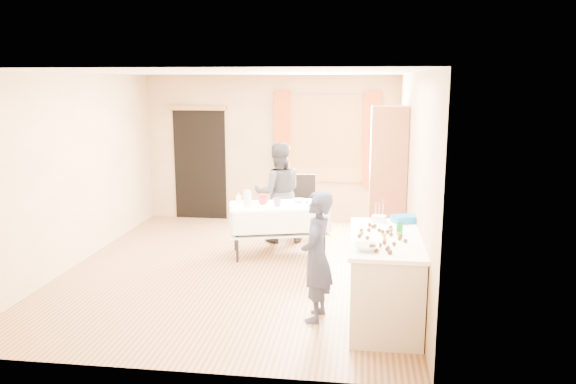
# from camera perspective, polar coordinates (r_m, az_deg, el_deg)

# --- Properties ---
(floor) EXTENTS (4.50, 5.50, 0.02)m
(floor) POSITION_cam_1_polar(r_m,az_deg,el_deg) (7.69, -5.07, -7.83)
(floor) COLOR #9E7047
(floor) RESTS_ON ground
(ceiling) EXTENTS (4.50, 5.50, 0.02)m
(ceiling) POSITION_cam_1_polar(r_m,az_deg,el_deg) (7.27, -5.43, 12.08)
(ceiling) COLOR white
(ceiling) RESTS_ON floor
(wall_back) EXTENTS (4.50, 0.02, 2.60)m
(wall_back) POSITION_cam_1_polar(r_m,az_deg,el_deg) (10.05, -1.78, 4.40)
(wall_back) COLOR tan
(wall_back) RESTS_ON floor
(wall_front) EXTENTS (4.50, 0.02, 2.60)m
(wall_front) POSITION_cam_1_polar(r_m,az_deg,el_deg) (4.78, -12.53, -3.56)
(wall_front) COLOR tan
(wall_front) RESTS_ON floor
(wall_left) EXTENTS (0.02, 5.50, 2.60)m
(wall_left) POSITION_cam_1_polar(r_m,az_deg,el_deg) (8.17, -20.91, 2.07)
(wall_left) COLOR tan
(wall_left) RESTS_ON floor
(wall_right) EXTENTS (0.02, 5.50, 2.60)m
(wall_right) POSITION_cam_1_polar(r_m,az_deg,el_deg) (7.22, 12.54, 1.43)
(wall_right) COLOR tan
(wall_right) RESTS_ON floor
(window_frame) EXTENTS (1.32, 0.06, 1.52)m
(window_frame) POSITION_cam_1_polar(r_m,az_deg,el_deg) (9.88, 3.93, 5.42)
(window_frame) COLOR olive
(window_frame) RESTS_ON wall_back
(window_pane) EXTENTS (1.20, 0.02, 1.40)m
(window_pane) POSITION_cam_1_polar(r_m,az_deg,el_deg) (9.87, 3.92, 5.41)
(window_pane) COLOR white
(window_pane) RESTS_ON wall_back
(curtain_left) EXTENTS (0.28, 0.06, 1.65)m
(curtain_left) POSITION_cam_1_polar(r_m,az_deg,el_deg) (9.91, -0.61, 5.47)
(curtain_left) COLOR #A3481D
(curtain_left) RESTS_ON wall_back
(curtain_right) EXTENTS (0.28, 0.06, 1.65)m
(curtain_right) POSITION_cam_1_polar(r_m,az_deg,el_deg) (9.81, 8.48, 5.29)
(curtain_right) COLOR #A3481D
(curtain_right) RESTS_ON wall_back
(doorway) EXTENTS (0.95, 0.04, 2.00)m
(doorway) POSITION_cam_1_polar(r_m,az_deg,el_deg) (10.35, -8.93, 2.79)
(doorway) COLOR black
(doorway) RESTS_ON floor
(door_lintel) EXTENTS (1.05, 0.06, 0.08)m
(door_lintel) POSITION_cam_1_polar(r_m,az_deg,el_deg) (10.23, -9.15, 8.43)
(door_lintel) COLOR olive
(door_lintel) RESTS_ON wall_back
(cabinet) EXTENTS (0.50, 0.60, 2.15)m
(cabinet) POSITION_cam_1_polar(r_m,az_deg,el_deg) (8.07, 10.06, 0.93)
(cabinet) COLOR brown
(cabinet) RESTS_ON floor
(counter) EXTENTS (0.75, 1.59, 0.91)m
(counter) POSITION_cam_1_polar(r_m,az_deg,el_deg) (6.06, 9.79, -8.64)
(counter) COLOR beige
(counter) RESTS_ON floor
(party_table) EXTENTS (1.54, 1.07, 0.75)m
(party_table) POSITION_cam_1_polar(r_m,az_deg,el_deg) (8.14, -0.95, -3.34)
(party_table) COLOR black
(party_table) RESTS_ON floor
(chair) EXTENTS (0.41, 0.41, 0.98)m
(chair) POSITION_cam_1_polar(r_m,az_deg,el_deg) (9.23, 1.43, -2.58)
(chair) COLOR black
(chair) RESTS_ON floor
(girl) EXTENTS (0.58, 0.45, 1.39)m
(girl) POSITION_cam_1_polar(r_m,az_deg,el_deg) (5.91, 2.92, -6.55)
(girl) COLOR #252842
(girl) RESTS_ON floor
(woman) EXTENTS (1.05, 0.96, 1.57)m
(woman) POSITION_cam_1_polar(r_m,az_deg,el_deg) (8.75, -0.98, -0.06)
(woman) COLOR black
(woman) RESTS_ON floor
(soda_can) EXTENTS (0.07, 0.07, 0.12)m
(soda_can) POSITION_cam_1_polar(r_m,az_deg,el_deg) (6.02, 11.28, -3.66)
(soda_can) COLOR #0C7A20
(soda_can) RESTS_ON counter
(mixing_bowl) EXTENTS (0.25, 0.25, 0.06)m
(mixing_bowl) POSITION_cam_1_polar(r_m,az_deg,el_deg) (5.43, 7.98, -5.55)
(mixing_bowl) COLOR white
(mixing_bowl) RESTS_ON counter
(foam_block) EXTENTS (0.17, 0.14, 0.08)m
(foam_block) POSITION_cam_1_polar(r_m,az_deg,el_deg) (6.49, 9.23, -2.71)
(foam_block) COLOR white
(foam_block) RESTS_ON counter
(blue_basket) EXTENTS (0.35, 0.30, 0.08)m
(blue_basket) POSITION_cam_1_polar(r_m,az_deg,el_deg) (6.54, 11.91, -2.69)
(blue_basket) COLOR #0C69BB
(blue_basket) RESTS_ON counter
(pitcher) EXTENTS (0.15, 0.15, 0.22)m
(pitcher) POSITION_cam_1_polar(r_m,az_deg,el_deg) (7.90, -4.14, -0.75)
(pitcher) COLOR silver
(pitcher) RESTS_ON party_table
(cup_red) EXTENTS (0.21, 0.21, 0.11)m
(cup_red) POSITION_cam_1_polar(r_m,az_deg,el_deg) (8.09, -2.54, -0.85)
(cup_red) COLOR red
(cup_red) RESTS_ON party_table
(cup_rainbow) EXTENTS (0.19, 0.19, 0.11)m
(cup_rainbow) POSITION_cam_1_polar(r_m,az_deg,el_deg) (7.92, -1.09, -1.08)
(cup_rainbow) COLOR red
(cup_rainbow) RESTS_ON party_table
(small_bowl) EXTENTS (0.26, 0.26, 0.05)m
(small_bowl) POSITION_cam_1_polar(r_m,az_deg,el_deg) (8.22, 1.13, -0.86)
(small_bowl) COLOR white
(small_bowl) RESTS_ON party_table
(pastry_tray) EXTENTS (0.33, 0.27, 0.02)m
(pastry_tray) POSITION_cam_1_polar(r_m,az_deg,el_deg) (8.06, 2.54, -1.22)
(pastry_tray) COLOR white
(pastry_tray) RESTS_ON party_table
(bottle) EXTENTS (0.12, 0.12, 0.15)m
(bottle) POSITION_cam_1_polar(r_m,az_deg,el_deg) (8.20, -5.06, -0.56)
(bottle) COLOR white
(bottle) RESTS_ON party_table
(cake_balls) EXTENTS (0.50, 1.04, 0.04)m
(cake_balls) POSITION_cam_1_polar(r_m,az_deg,el_deg) (5.81, 9.54, -4.55)
(cake_balls) COLOR #3F2314
(cake_balls) RESTS_ON counter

